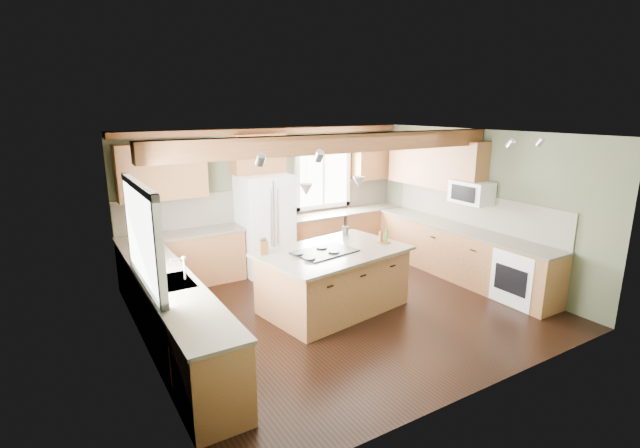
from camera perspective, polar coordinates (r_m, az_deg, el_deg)
floor at (r=7.15m, az=2.90°, el=-10.32°), size 5.60×5.60×0.00m
ceiling at (r=6.51m, az=3.19°, el=10.97°), size 5.60×5.60×0.00m
wall_back at (r=8.84m, az=-6.13°, el=3.29°), size 5.60×0.00×5.60m
wall_left at (r=5.68m, az=-21.05°, el=-3.84°), size 0.00×5.00×5.00m
wall_right at (r=8.57m, az=18.73°, el=2.27°), size 0.00×5.00×5.00m
ceiling_beam at (r=6.60m, az=2.68°, el=9.89°), size 5.55×0.26×0.26m
soffit_trim at (r=8.60m, az=-6.06°, el=11.32°), size 5.55×0.20×0.10m
backsplash_back at (r=8.84m, az=-6.07°, el=2.71°), size 5.58×0.03×0.58m
backsplash_right at (r=8.61m, az=18.36°, el=1.73°), size 0.03×3.70×0.58m
base_cab_back_left at (r=8.19m, az=-16.47°, el=-4.33°), size 2.02×0.60×0.88m
counter_back_left at (r=8.06m, az=-16.70°, el=-1.23°), size 2.06×0.64×0.04m
base_cab_back_right at (r=9.50m, az=2.94°, el=-1.19°), size 2.62×0.60×0.88m
counter_back_right at (r=9.39m, az=2.98°, el=1.51°), size 2.66×0.64×0.04m
base_cab_left at (r=6.09m, az=-17.60°, el=-11.02°), size 0.60×3.70×0.88m
counter_left at (r=5.91m, az=-17.93°, el=-6.98°), size 0.64×3.74×0.04m
base_cab_right at (r=8.59m, az=16.72°, el=-3.49°), size 0.60×3.70×0.88m
counter_right at (r=8.47m, az=16.94°, el=-0.52°), size 0.64×3.74×0.04m
upper_cab_back_left at (r=7.93m, az=-18.87°, el=6.11°), size 1.40×0.35×0.90m
upper_cab_over_fridge at (r=8.43m, az=-7.63°, el=8.56°), size 0.96×0.35×0.70m
upper_cab_right at (r=8.94m, az=13.92°, el=7.30°), size 0.35×2.20×0.90m
upper_cab_back_corner at (r=9.79m, az=6.61°, el=8.20°), size 0.90×0.35×0.90m
window_left at (r=5.67m, az=-21.17°, el=-1.26°), size 0.04×1.60×1.05m
window_back at (r=9.31m, az=0.32°, el=5.50°), size 1.10×0.04×1.00m
sink at (r=5.91m, az=-17.93°, el=-6.94°), size 0.50×0.65×0.03m
faucet at (r=5.90m, az=-16.34°, el=-5.35°), size 0.02×0.02×0.28m
dishwasher at (r=4.98m, az=-13.64°, el=-16.91°), size 0.60×0.60×0.84m
oven at (r=7.83m, az=23.71°, el=-5.92°), size 0.60×0.72×0.84m
microwave at (r=8.33m, az=18.14°, el=3.73°), size 0.40×0.70×0.38m
pendant_left at (r=6.28m, az=-1.71°, el=4.25°), size 0.18×0.18×0.16m
pendant_right at (r=6.95m, az=4.81°, el=5.18°), size 0.18×0.18×0.16m
refrigerator at (r=8.46m, az=-6.79°, el=0.01°), size 0.90×0.74×1.80m
island at (r=6.99m, az=1.62°, el=-6.98°), size 2.19×1.54×0.88m
island_top at (r=6.83m, az=1.65°, el=-3.38°), size 2.34×1.69×0.04m
cooktop at (r=6.72m, az=0.59°, el=-3.42°), size 0.95×0.71×0.02m
knife_block at (r=6.66m, az=-6.95°, el=-2.91°), size 0.13×0.10×0.20m
utensil_crock at (r=7.63m, az=3.15°, el=-0.78°), size 0.11×0.11×0.14m
bottle_tray at (r=7.24m, az=7.84°, el=-1.49°), size 0.25×0.25×0.20m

